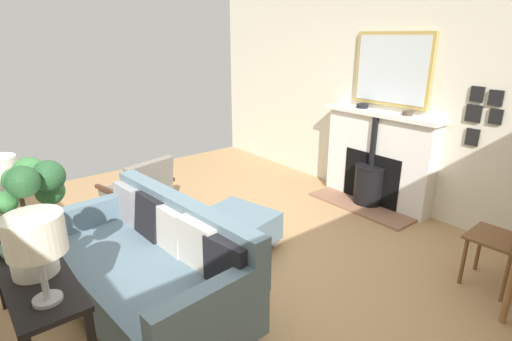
{
  "coord_description": "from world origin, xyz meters",
  "views": [
    {
      "loc": [
        1.66,
        2.7,
        2.0
      ],
      "look_at": [
        -0.44,
        0.08,
        0.84
      ],
      "focal_mm": 27.85,
      "sensor_mm": 36.0,
      "label": 1
    }
  ],
  "objects_px": {
    "mantel_bowl_near": "(362,106)",
    "table_lamp_far_end": "(35,237)",
    "dining_chair_near_fireplace": "(510,235)",
    "armchair_accent": "(141,186)",
    "potted_plant": "(22,204)",
    "ottoman": "(236,228)",
    "console_table": "(29,270)",
    "mantel_bowl_far": "(408,113)",
    "fireplace": "(376,164)",
    "book_stack": "(24,247)",
    "sofa": "(151,266)"
  },
  "relations": [
    {
      "from": "armchair_accent",
      "to": "potted_plant",
      "type": "distance_m",
      "value": 2.31
    },
    {
      "from": "console_table",
      "to": "mantel_bowl_far",
      "type": "bearing_deg",
      "value": 177.91
    },
    {
      "from": "armchair_accent",
      "to": "dining_chair_near_fireplace",
      "type": "bearing_deg",
      "value": 119.59
    },
    {
      "from": "ottoman",
      "to": "potted_plant",
      "type": "height_order",
      "value": "potted_plant"
    },
    {
      "from": "ottoman",
      "to": "fireplace",
      "type": "bearing_deg",
      "value": 175.87
    },
    {
      "from": "mantel_bowl_near",
      "to": "ottoman",
      "type": "relative_size",
      "value": 0.18
    },
    {
      "from": "ottoman",
      "to": "table_lamp_far_end",
      "type": "relative_size",
      "value": 1.7
    },
    {
      "from": "table_lamp_far_end",
      "to": "dining_chair_near_fireplace",
      "type": "xyz_separation_m",
      "value": [
        -3.08,
        1.01,
        -0.6
      ]
    },
    {
      "from": "mantel_bowl_far",
      "to": "potted_plant",
      "type": "height_order",
      "value": "potted_plant"
    },
    {
      "from": "ottoman",
      "to": "dining_chair_near_fireplace",
      "type": "bearing_deg",
      "value": 124.69
    },
    {
      "from": "mantel_bowl_far",
      "to": "ottoman",
      "type": "distance_m",
      "value": 2.29
    },
    {
      "from": "fireplace",
      "to": "dining_chair_near_fireplace",
      "type": "relative_size",
      "value": 1.73
    },
    {
      "from": "ottoman",
      "to": "potted_plant",
      "type": "distance_m",
      "value": 2.08
    },
    {
      "from": "console_table",
      "to": "potted_plant",
      "type": "xyz_separation_m",
      "value": [
        -0.01,
        0.23,
        0.52
      ]
    },
    {
      "from": "mantel_bowl_near",
      "to": "table_lamp_far_end",
      "type": "height_order",
      "value": "table_lamp_far_end"
    },
    {
      "from": "armchair_accent",
      "to": "console_table",
      "type": "relative_size",
      "value": 0.53
    },
    {
      "from": "mantel_bowl_near",
      "to": "console_table",
      "type": "relative_size",
      "value": 0.1
    },
    {
      "from": "fireplace",
      "to": "book_stack",
      "type": "relative_size",
      "value": 5.01
    },
    {
      "from": "mantel_bowl_far",
      "to": "armchair_accent",
      "type": "xyz_separation_m",
      "value": [
        2.47,
        -1.64,
        -0.77
      ]
    },
    {
      "from": "fireplace",
      "to": "dining_chair_near_fireplace",
      "type": "distance_m",
      "value": 1.88
    },
    {
      "from": "potted_plant",
      "to": "console_table",
      "type": "bearing_deg",
      "value": -88.07
    },
    {
      "from": "table_lamp_far_end",
      "to": "dining_chair_near_fireplace",
      "type": "distance_m",
      "value": 3.3
    },
    {
      "from": "armchair_accent",
      "to": "potted_plant",
      "type": "bearing_deg",
      "value": 52.48
    },
    {
      "from": "table_lamp_far_end",
      "to": "mantel_bowl_near",
      "type": "bearing_deg",
      "value": -164.99
    },
    {
      "from": "table_lamp_far_end",
      "to": "potted_plant",
      "type": "bearing_deg",
      "value": -91.41
    },
    {
      "from": "mantel_bowl_near",
      "to": "armchair_accent",
      "type": "bearing_deg",
      "value": -22.73
    },
    {
      "from": "book_stack",
      "to": "sofa",
      "type": "bearing_deg",
      "value": 174.75
    },
    {
      "from": "book_stack",
      "to": "dining_chair_near_fireplace",
      "type": "bearing_deg",
      "value": 151.97
    },
    {
      "from": "book_stack",
      "to": "table_lamp_far_end",
      "type": "bearing_deg",
      "value": 89.64
    },
    {
      "from": "mantel_bowl_far",
      "to": "console_table",
      "type": "bearing_deg",
      "value": -2.09
    },
    {
      "from": "fireplace",
      "to": "armchair_accent",
      "type": "relative_size",
      "value": 1.86
    },
    {
      "from": "mantel_bowl_far",
      "to": "sofa",
      "type": "xyz_separation_m",
      "value": [
        3.04,
        -0.15,
        -0.81
      ]
    },
    {
      "from": "book_stack",
      "to": "console_table",
      "type": "bearing_deg",
      "value": 86.99
    },
    {
      "from": "ottoman",
      "to": "armchair_accent",
      "type": "height_order",
      "value": "armchair_accent"
    },
    {
      "from": "mantel_bowl_near",
      "to": "console_table",
      "type": "bearing_deg",
      "value": 7.0
    },
    {
      "from": "sofa",
      "to": "dining_chair_near_fireplace",
      "type": "relative_size",
      "value": 2.17
    },
    {
      "from": "console_table",
      "to": "book_stack",
      "type": "height_order",
      "value": "book_stack"
    },
    {
      "from": "mantel_bowl_near",
      "to": "sofa",
      "type": "relative_size",
      "value": 0.08
    },
    {
      "from": "mantel_bowl_near",
      "to": "mantel_bowl_far",
      "type": "bearing_deg",
      "value": 90.0
    },
    {
      "from": "ottoman",
      "to": "potted_plant",
      "type": "xyz_separation_m",
      "value": [
        1.77,
        0.56,
        0.93
      ]
    },
    {
      "from": "mantel_bowl_far",
      "to": "ottoman",
      "type": "bearing_deg",
      "value": -12.79
    },
    {
      "from": "table_lamp_far_end",
      "to": "book_stack",
      "type": "height_order",
      "value": "table_lamp_far_end"
    },
    {
      "from": "fireplace",
      "to": "table_lamp_far_end",
      "type": "height_order",
      "value": "table_lamp_far_end"
    },
    {
      "from": "sofa",
      "to": "potted_plant",
      "type": "height_order",
      "value": "potted_plant"
    },
    {
      "from": "table_lamp_far_end",
      "to": "fireplace",
      "type": "bearing_deg",
      "value": -169.07
    },
    {
      "from": "sofa",
      "to": "ottoman",
      "type": "xyz_separation_m",
      "value": [
        -1.01,
        -0.32,
        -0.13
      ]
    },
    {
      "from": "table_lamp_far_end",
      "to": "dining_chair_near_fireplace",
      "type": "bearing_deg",
      "value": 161.88
    },
    {
      "from": "armchair_accent",
      "to": "console_table",
      "type": "xyz_separation_m",
      "value": [
        1.34,
        1.5,
        0.24
      ]
    },
    {
      "from": "console_table",
      "to": "potted_plant",
      "type": "distance_m",
      "value": 0.57
    },
    {
      "from": "sofa",
      "to": "table_lamp_far_end",
      "type": "distance_m",
      "value": 1.21
    }
  ]
}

